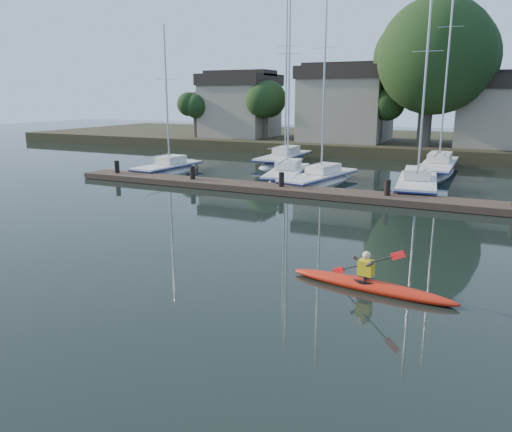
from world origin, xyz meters
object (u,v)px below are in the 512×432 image
at_px(sailboat_0, 168,175).
at_px(sailboat_5, 284,165).
at_px(sailboat_3, 416,194).
at_px(sailboat_6, 438,174).
at_px(sailboat_1, 287,181).
at_px(dock, 332,194).
at_px(kayak, 370,283).
at_px(sailboat_2, 319,186).

height_order(sailboat_0, sailboat_5, sailboat_5).
height_order(sailboat_3, sailboat_6, sailboat_6).
height_order(sailboat_1, sailboat_3, sailboat_1).
height_order(dock, sailboat_3, sailboat_3).
xyz_separation_m(kayak, sailboat_1, (-9.59, 17.32, -0.38)).
height_order(dock, sailboat_2, sailboat_2).
relative_size(dock, sailboat_0, 2.95).
bearing_deg(sailboat_5, kayak, -63.13).
distance_m(dock, sailboat_6, 13.37).
bearing_deg(sailboat_2, sailboat_5, 136.54).
bearing_deg(sailboat_6, sailboat_3, -92.32).
bearing_deg(sailboat_6, sailboat_1, -138.74).
distance_m(sailboat_1, sailboat_2, 2.61).
bearing_deg(sailboat_3, sailboat_1, 169.07).
distance_m(sailboat_1, sailboat_6, 11.82).
bearing_deg(sailboat_1, sailboat_2, -26.24).
bearing_deg(dock, sailboat_6, 71.53).
xyz_separation_m(kayak, sailboat_2, (-7.08, 16.63, -0.37)).
height_order(dock, sailboat_6, sailboat_6).
height_order(sailboat_0, sailboat_1, sailboat_1).
distance_m(dock, sailboat_5, 14.86).
relative_size(sailboat_2, sailboat_5, 0.89).
xyz_separation_m(sailboat_0, sailboat_3, (17.46, 0.41, -0.02)).
distance_m(kayak, dock, 13.44).
distance_m(kayak, sailboat_6, 25.17).
bearing_deg(sailboat_0, dock, -11.92).
bearing_deg(sailboat_6, kayak, -88.60).
bearing_deg(sailboat_2, sailboat_3, 11.35).
distance_m(sailboat_2, sailboat_5, 10.25).
bearing_deg(sailboat_3, sailboat_5, 138.60).
xyz_separation_m(sailboat_5, sailboat_6, (12.23, 0.15, -0.00)).
bearing_deg(dock, sailboat_3, 46.49).
xyz_separation_m(sailboat_1, sailboat_5, (-3.39, 7.69, -0.01)).
distance_m(sailboat_0, sailboat_1, 8.99).
bearing_deg(sailboat_2, sailboat_6, 64.78).
relative_size(sailboat_1, sailboat_6, 0.81).
bearing_deg(sailboat_1, kayak, -72.01).
bearing_deg(sailboat_0, sailboat_2, 5.57).
bearing_deg(dock, kayak, -68.23).
bearing_deg(dock, sailboat_0, 164.55).
height_order(sailboat_2, sailboat_5, sailboat_5).
distance_m(sailboat_2, sailboat_3, 6.03).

